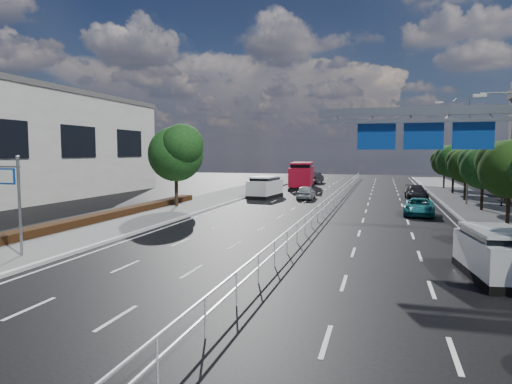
% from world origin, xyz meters
% --- Properties ---
extents(ground, '(160.00, 160.00, 0.00)m').
position_xyz_m(ground, '(0.00, 0.00, 0.00)').
color(ground, black).
rests_on(ground, ground).
extents(sidewalk_near, '(5.00, 140.00, 0.14)m').
position_xyz_m(sidewalk_near, '(-11.50, 0.00, 0.07)').
color(sidewalk_near, slate).
rests_on(sidewalk_near, ground).
extents(kerb_near, '(0.25, 140.00, 0.15)m').
position_xyz_m(kerb_near, '(-9.00, 0.00, 0.07)').
color(kerb_near, silver).
rests_on(kerb_near, ground).
extents(median_fence, '(0.05, 85.00, 1.02)m').
position_xyz_m(median_fence, '(0.00, 22.50, 0.53)').
color(median_fence, silver).
rests_on(median_fence, ground).
extents(hedge_near, '(1.00, 36.00, 0.44)m').
position_xyz_m(hedge_near, '(-13.30, 5.00, 0.36)').
color(hedge_near, black).
rests_on(hedge_near, sidewalk_near).
extents(toilet_sign, '(1.62, 0.18, 4.34)m').
position_xyz_m(toilet_sign, '(-10.95, 0.00, 2.94)').
color(toilet_sign, gray).
rests_on(toilet_sign, ground).
extents(overhead_gantry, '(10.24, 0.38, 7.45)m').
position_xyz_m(overhead_gantry, '(6.74, 10.05, 5.61)').
color(overhead_gantry, gray).
rests_on(overhead_gantry, ground).
extents(streetlight_far, '(2.78, 2.40, 9.00)m').
position_xyz_m(streetlight_far, '(10.50, 26.00, 5.21)').
color(streetlight_far, gray).
rests_on(streetlight_far, ground).
extents(near_tree_back, '(4.84, 4.51, 6.69)m').
position_xyz_m(near_tree_back, '(-11.94, 17.97, 4.61)').
color(near_tree_back, black).
rests_on(near_tree_back, ground).
extents(far_tree_d, '(3.85, 3.59, 5.34)m').
position_xyz_m(far_tree_d, '(11.25, 14.48, 3.69)').
color(far_tree_d, black).
rests_on(far_tree_d, ground).
extents(far_tree_e, '(3.63, 3.38, 5.13)m').
position_xyz_m(far_tree_e, '(11.25, 21.98, 3.56)').
color(far_tree_e, black).
rests_on(far_tree_e, ground).
extents(far_tree_f, '(3.52, 3.28, 5.02)m').
position_xyz_m(far_tree_f, '(11.24, 29.48, 3.49)').
color(far_tree_f, black).
rests_on(far_tree_f, ground).
extents(far_tree_g, '(3.96, 3.69, 5.45)m').
position_xyz_m(far_tree_g, '(11.25, 36.98, 3.75)').
color(far_tree_g, black).
rests_on(far_tree_g, ground).
extents(far_tree_h, '(3.41, 3.18, 4.91)m').
position_xyz_m(far_tree_h, '(11.24, 44.48, 3.42)').
color(far_tree_h, black).
rests_on(far_tree_h, ground).
extents(white_minivan, '(2.67, 5.09, 2.12)m').
position_xyz_m(white_minivan, '(-7.20, 27.95, 1.04)').
color(white_minivan, black).
rests_on(white_minivan, ground).
extents(red_bus, '(3.76, 11.11, 3.26)m').
position_xyz_m(red_bus, '(-5.79, 41.11, 1.70)').
color(red_bus, black).
rests_on(red_bus, ground).
extents(near_car_silver, '(1.65, 3.91, 1.32)m').
position_xyz_m(near_car_silver, '(-3.08, 27.74, 0.66)').
color(near_car_silver, '#98999F').
rests_on(near_car_silver, ground).
extents(near_car_dark, '(2.26, 5.18, 1.66)m').
position_xyz_m(near_car_dark, '(-5.71, 50.89, 0.83)').
color(near_car_dark, black).
rests_on(near_car_dark, ground).
extents(silver_minivan, '(2.30, 4.44, 1.77)m').
position_xyz_m(silver_minivan, '(7.88, 2.00, 0.87)').
color(silver_minivan, black).
rests_on(silver_minivan, ground).
extents(parked_car_teal, '(2.32, 4.51, 1.22)m').
position_xyz_m(parked_car_teal, '(6.50, 18.57, 0.61)').
color(parked_car_teal, '#1A7379').
rests_on(parked_car_teal, ground).
extents(parked_car_dark, '(2.06, 4.63, 1.32)m').
position_xyz_m(parked_car_dark, '(7.05, 30.00, 0.66)').
color(parked_car_dark, black).
rests_on(parked_car_dark, ground).
extents(pedestrian_b, '(0.95, 0.80, 1.75)m').
position_xyz_m(pedestrian_b, '(13.40, 25.47, 1.02)').
color(pedestrian_b, gray).
rests_on(pedestrian_b, sidewalk_far).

